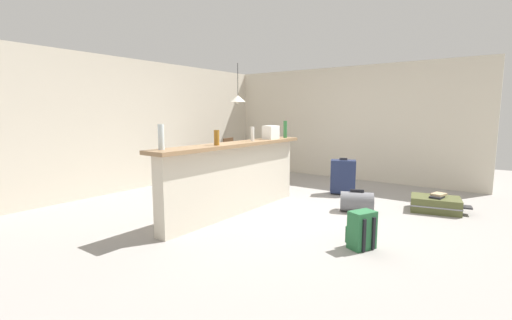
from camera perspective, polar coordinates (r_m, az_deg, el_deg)
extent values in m
cube|color=gray|center=(5.65, 3.66, -7.83)|extent=(13.00, 13.00, 0.05)
cube|color=beige|center=(7.54, -16.28, 5.58)|extent=(6.60, 0.10, 2.50)
cube|color=beige|center=(8.30, 13.42, 5.84)|extent=(0.10, 6.00, 2.50)
cube|color=beige|center=(5.20, -3.39, -3.24)|extent=(2.80, 0.20, 1.00)
cube|color=#93704C|center=(5.13, -3.43, 2.54)|extent=(2.96, 0.40, 0.05)
cylinder|color=silver|center=(4.27, -15.13, 3.61)|extent=(0.07, 0.07, 0.30)
cylinder|color=#9E661E|center=(4.74, -6.40, 3.63)|extent=(0.07, 0.07, 0.20)
cylinder|color=silver|center=(5.39, -0.59, 4.24)|extent=(0.06, 0.06, 0.22)
cylinder|color=#2D6B38|center=(6.14, 4.76, 4.97)|extent=(0.06, 0.06, 0.29)
cube|color=silver|center=(5.85, 2.42, 4.50)|extent=(0.26, 0.18, 0.22)
cube|color=#332319|center=(7.54, -2.06, 1.85)|extent=(1.10, 0.80, 0.04)
cylinder|color=#332319|center=(7.00, -2.34, -1.66)|extent=(0.06, 0.06, 0.70)
cylinder|color=#332319|center=(7.78, 2.16, -0.72)|extent=(0.06, 0.06, 0.70)
cylinder|color=#332319|center=(7.44, -6.44, -1.15)|extent=(0.06, 0.06, 0.70)
cylinder|color=#332319|center=(8.18, -1.79, -0.31)|extent=(0.06, 0.06, 0.70)
cube|color=#4C331E|center=(7.18, 2.19, -0.78)|extent=(0.44, 0.44, 0.04)
cube|color=#4C331E|center=(7.26, 1.13, 1.39)|extent=(0.40, 0.08, 0.48)
cylinder|color=#4C331E|center=(6.99, 2.33, -2.88)|extent=(0.04, 0.04, 0.41)
cylinder|color=#4C331E|center=(7.24, 3.97, -2.53)|extent=(0.04, 0.04, 0.41)
cylinder|color=#4C331E|center=(7.20, 0.39, -2.56)|extent=(0.04, 0.04, 0.41)
cylinder|color=#4C331E|center=(7.44, 2.05, -2.24)|extent=(0.04, 0.04, 0.41)
cube|color=#4C331E|center=(7.98, -5.60, 0.04)|extent=(0.47, 0.47, 0.04)
cube|color=#4C331E|center=(7.86, -4.50, 1.85)|extent=(0.40, 0.11, 0.48)
cylinder|color=#4C331E|center=(8.23, -5.95, -1.31)|extent=(0.04, 0.04, 0.41)
cylinder|color=#4C331E|center=(7.97, -7.16, -1.63)|extent=(0.04, 0.04, 0.41)
cylinder|color=#4C331E|center=(8.07, -4.02, -1.47)|extent=(0.04, 0.04, 0.41)
cylinder|color=#4C331E|center=(7.80, -5.18, -1.80)|extent=(0.04, 0.04, 0.41)
cylinder|color=black|center=(7.51, -2.97, 12.84)|extent=(0.01, 0.01, 0.67)
cone|color=white|center=(7.49, -2.95, 9.89)|extent=(0.34, 0.34, 0.14)
sphere|color=white|center=(7.49, -2.95, 9.28)|extent=(0.07, 0.07, 0.07)
cube|color=#51562D|center=(6.02, 27.05, -6.39)|extent=(0.61, 0.77, 0.22)
cube|color=gray|center=(6.02, 27.05, -6.39)|extent=(0.63, 0.78, 0.02)
cube|color=#2D2D33|center=(6.05, 30.95, -6.57)|extent=(0.21, 0.17, 0.02)
cube|color=#286B3D|center=(4.10, 16.79, -10.79)|extent=(0.33, 0.28, 0.42)
cube|color=#205530|center=(4.19, 15.67, -11.37)|extent=(0.22, 0.15, 0.19)
cube|color=black|center=(4.09, 18.50, -11.21)|extent=(0.04, 0.04, 0.36)
cube|color=black|center=(3.99, 17.10, -11.62)|extent=(0.04, 0.04, 0.36)
cube|color=#1E284C|center=(6.63, 13.89, -2.59)|extent=(0.39, 0.50, 0.60)
cylinder|color=black|center=(6.69, 12.17, -5.07)|extent=(0.05, 0.07, 0.06)
cylinder|color=black|center=(6.69, 15.44, -5.17)|extent=(0.05, 0.07, 0.06)
cube|color=#232328|center=(6.58, 13.98, 0.15)|extent=(0.09, 0.14, 0.04)
cylinder|color=slate|center=(5.55, 16.00, -6.54)|extent=(0.46, 0.56, 0.30)
cube|color=black|center=(5.51, 16.07, -4.83)|extent=(0.10, 0.20, 0.04)
cube|color=black|center=(5.95, 27.26, -5.33)|extent=(0.24, 0.19, 0.03)
cube|color=tan|center=(6.00, 27.48, -4.95)|extent=(0.26, 0.21, 0.03)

